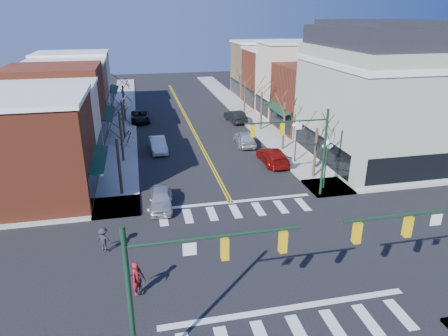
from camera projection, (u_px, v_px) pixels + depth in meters
ground at (260, 258)px, 24.37m from camera, size 160.00×160.00×0.00m
sidewalk_left at (120, 158)px, 40.80m from camera, size 3.50×70.00×0.15m
sidewalk_right at (282, 146)px, 44.26m from camera, size 3.50×70.00×0.15m
bldg_left_brick_a at (22, 152)px, 30.52m from camera, size 10.00×8.50×8.00m
bldg_left_stucco_a at (43, 128)px, 37.66m from camera, size 10.00×7.00×7.50m
bldg_left_brick_b at (57, 105)px, 44.75m from camera, size 10.00×9.00×8.50m
bldg_left_tan at (68, 94)px, 52.38m from camera, size 10.00×7.50×7.80m
bldg_left_stucco_b at (75, 83)px, 59.35m from camera, size 10.00×8.00×8.20m
bldg_right_brick_a at (320, 98)px, 49.39m from camera, size 10.00×8.50×8.00m
bldg_right_stucco at (296, 80)px, 56.07m from camera, size 10.00×7.00×10.00m
bldg_right_brick_b at (278, 78)px, 63.17m from camera, size 10.00×8.00×8.50m
bldg_right_tan at (263, 69)px, 70.35m from camera, size 10.00×8.00×9.00m
victorian_corner at (382, 93)px, 38.39m from camera, size 12.25×14.25×13.30m
traffic_mast_near_left at (180, 280)px, 14.82m from camera, size 6.60×0.28×7.20m
traffic_mast_near_right at (439, 246)px, 17.02m from camera, size 6.60×0.28×7.20m
traffic_mast_far_right at (303, 142)px, 30.48m from camera, size 6.60×0.28×7.20m
lamppost_corner at (326, 156)px, 32.64m from camera, size 0.36×0.36×4.33m
lamppost_midblock at (296, 134)px, 38.55m from camera, size 0.36×0.36×4.33m
tree_left_a at (119, 168)px, 31.84m from camera, size 0.24×0.24×4.76m
tree_left_b at (121, 137)px, 39.06m from camera, size 0.24×0.24×5.04m
tree_left_c at (123, 120)px, 46.42m from camera, size 0.24×0.24×4.55m
tree_left_d at (124, 104)px, 53.63m from camera, size 0.24×0.24×4.90m
tree_right_a at (315, 154)px, 35.19m from camera, size 0.24×0.24×4.62m
tree_right_b at (284, 127)px, 42.36m from camera, size 0.24×0.24×5.18m
tree_right_c at (261, 111)px, 49.70m from camera, size 0.24×0.24×4.83m
tree_right_d at (245, 98)px, 56.95m from camera, size 0.24×0.24×4.97m
car_left_near at (161, 199)px, 30.31m from camera, size 2.05×4.43×1.47m
car_left_mid at (158, 145)px, 42.61m from camera, size 1.87×4.68×1.51m
car_left_far at (140, 116)px, 54.12m from camera, size 2.42×5.24×1.46m
car_right_near at (273, 156)px, 39.18m from camera, size 2.18×5.33×1.55m
car_right_mid at (245, 138)px, 44.52m from camera, size 2.18×4.87×1.62m
car_right_far at (235, 116)px, 53.88m from camera, size 2.32×5.07×1.61m
pedestrian_red_a at (137, 278)px, 20.77m from camera, size 0.78×0.80×1.85m
pedestrian_dark_a at (137, 279)px, 20.84m from camera, size 1.05×0.76×1.65m
pedestrian_dark_b at (104, 239)px, 24.58m from camera, size 1.16×0.95×1.56m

